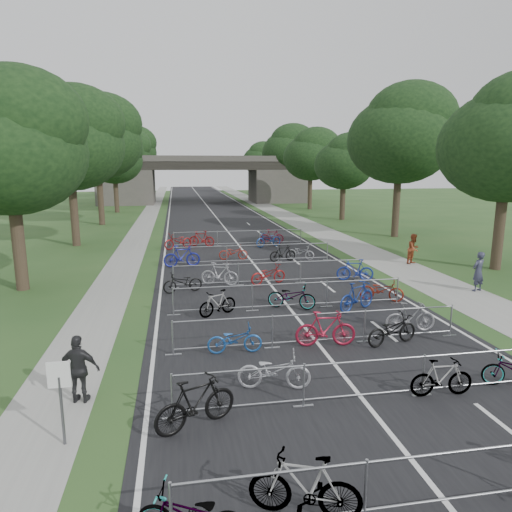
{
  "coord_description": "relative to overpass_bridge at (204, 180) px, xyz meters",
  "views": [
    {
      "loc": [
        -4.37,
        -6.03,
        5.66
      ],
      "look_at": [
        -0.41,
        16.53,
        1.1
      ],
      "focal_mm": 32.0,
      "sensor_mm": 36.0,
      "label": 1
    }
  ],
  "objects": [
    {
      "name": "ground",
      "position": [
        0.0,
        -65.0,
        -3.53
      ],
      "size": [
        200.0,
        200.0,
        0.0
      ],
      "primitive_type": "plane",
      "color": "#294C20",
      "rests_on": "ground"
    },
    {
      "name": "road",
      "position": [
        0.0,
        -15.0,
        -3.53
      ],
      "size": [
        11.0,
        140.0,
        0.01
      ],
      "primitive_type": "cube",
      "color": "black",
      "rests_on": "ground"
    },
    {
      "name": "sidewalk_right",
      "position": [
        8.0,
        -15.0,
        -3.53
      ],
      "size": [
        3.0,
        140.0,
        0.01
      ],
      "primitive_type": "cube",
      "color": "gray",
      "rests_on": "ground"
    },
    {
      "name": "sidewalk_left",
      "position": [
        -7.5,
        -15.0,
        -3.53
      ],
      "size": [
        2.0,
        140.0,
        0.01
      ],
      "primitive_type": "cube",
      "color": "gray",
      "rests_on": "ground"
    },
    {
      "name": "lane_markings",
      "position": [
        0.0,
        -15.0,
        -3.53
      ],
      "size": [
        0.12,
        140.0,
        0.0
      ],
      "primitive_type": "cube",
      "color": "silver",
      "rests_on": "ground"
    },
    {
      "name": "overpass_bridge",
      "position": [
        0.0,
        0.0,
        0.0
      ],
      "size": [
        31.0,
        8.0,
        7.05
      ],
      "color": "#494641",
      "rests_on": "ground"
    },
    {
      "name": "park_sign",
      "position": [
        -6.8,
        -62.0,
        -2.27
      ],
      "size": [
        0.45,
        0.06,
        1.83
      ],
      "color": "#4C4C51",
      "rests_on": "ground"
    },
    {
      "name": "tree_left_0",
      "position": [
        -11.39,
        -49.07,
        2.96
      ],
      "size": [
        6.72,
        6.72,
        10.25
      ],
      "color": "#33261C",
      "rests_on": "ground"
    },
    {
      "name": "tree_right_0",
      "position": [
        13.11,
        -49.07,
        3.39
      ],
      "size": [
        7.17,
        7.17,
        10.93
      ],
      "color": "#33261C",
      "rests_on": "ground"
    },
    {
      "name": "tree_left_1",
      "position": [
        -11.39,
        -37.07,
        3.77
      ],
      "size": [
        7.56,
        7.56,
        11.53
      ],
      "color": "#33261C",
      "rests_on": "ground"
    },
    {
      "name": "tree_right_1",
      "position": [
        13.11,
        -37.07,
        4.37
      ],
      "size": [
        8.18,
        8.18,
        12.47
      ],
      "color": "#33261C",
      "rests_on": "ground"
    },
    {
      "name": "tree_left_2",
      "position": [
        -11.39,
        -25.07,
        4.58
      ],
      "size": [
        8.4,
        8.4,
        12.81
      ],
      "color": "#33261C",
      "rests_on": "ground"
    },
    {
      "name": "tree_right_2",
      "position": [
        13.11,
        -25.07,
        2.41
      ],
      "size": [
        6.16,
        6.16,
        9.39
      ],
      "color": "#33261C",
      "rests_on": "ground"
    },
    {
      "name": "tree_left_3",
      "position": [
        -11.39,
        -13.07,
        2.96
      ],
      "size": [
        6.72,
        6.72,
        10.25
      ],
      "color": "#33261C",
      "rests_on": "ground"
    },
    {
      "name": "tree_right_3",
      "position": [
        13.11,
        -13.07,
        3.39
      ],
      "size": [
        7.17,
        7.17,
        10.93
      ],
      "color": "#33261C",
      "rests_on": "ground"
    },
    {
      "name": "tree_left_4",
      "position": [
        -11.39,
        -1.07,
        3.77
      ],
      "size": [
        7.56,
        7.56,
        11.53
      ],
      "color": "#33261C",
      "rests_on": "ground"
    },
    {
      "name": "tree_right_4",
      "position": [
        13.11,
        -1.07,
        4.37
      ],
      "size": [
        8.18,
        8.18,
        12.47
      ],
      "color": "#33261C",
      "rests_on": "ground"
    },
    {
      "name": "tree_left_5",
      "position": [
        -11.39,
        10.93,
        4.58
      ],
      "size": [
        8.4,
        8.4,
        12.81
      ],
      "color": "#33261C",
      "rests_on": "ground"
    },
    {
      "name": "tree_right_5",
      "position": [
        13.11,
        10.93,
        2.41
      ],
      "size": [
        6.16,
        6.16,
        9.39
      ],
      "color": "#33261C",
      "rests_on": "ground"
    },
    {
      "name": "tree_left_6",
      "position": [
        -11.39,
        22.93,
        2.96
      ],
      "size": [
        6.72,
        6.72,
        10.25
      ],
      "color": "#33261C",
      "rests_on": "ground"
    },
    {
      "name": "tree_right_6",
      "position": [
        13.11,
        22.93,
        3.39
      ],
      "size": [
        7.17,
        7.17,
        10.93
      ],
      "color": "#33261C",
      "rests_on": "ground"
    },
    {
      "name": "barrier_row_0",
      "position": [
        0.0,
        -65.0,
        -2.99
      ],
      "size": [
        9.7,
        0.08,
        1.1
      ],
      "color": "gray",
      "rests_on": "ground"
    },
    {
      "name": "barrier_row_1",
      "position": [
        0.0,
        -61.4,
        -2.99
      ],
      "size": [
        9.7,
        0.08,
        1.1
      ],
      "color": "gray",
      "rests_on": "ground"
    },
    {
      "name": "barrier_row_2",
      "position": [
        0.0,
        -57.8,
        -2.99
      ],
      "size": [
        9.7,
        0.08,
        1.1
      ],
      "color": "gray",
      "rests_on": "ground"
    },
    {
      "name": "barrier_row_3",
      "position": [
        0.0,
        -54.0,
        -2.99
      ],
      "size": [
        9.7,
        0.08,
        1.1
      ],
      "color": "gray",
      "rests_on": "ground"
    },
    {
      "name": "barrier_row_4",
      "position": [
        0.0,
        -50.0,
        -2.99
      ],
      "size": [
        9.7,
        0.08,
        1.1
      ],
      "color": "gray",
      "rests_on": "ground"
    },
    {
      "name": "barrier_row_5",
      "position": [
        0.0,
        -45.0,
        -2.99
      ],
      "size": [
        9.7,
        0.08,
        1.1
      ],
      "color": "gray",
      "rests_on": "ground"
    },
    {
      "name": "barrier_row_6",
      "position": [
        0.0,
        -39.0,
        -2.99
      ],
      "size": [
        9.7,
        0.08,
        1.1
      ],
      "color": "gray",
      "rests_on": "ground"
    },
    {
      "name": "bike_1",
      "position": [
        -2.47,
        -64.76,
        -2.97
      ],
      "size": [
        1.93,
        1.16,
        1.12
      ],
      "primitive_type": "imported",
      "rotation": [
        0.0,
        0.0,
        4.35
      ],
      "color": "gray",
      "rests_on": "ground"
    },
    {
      "name": "bike_4",
      "position": [
        -4.09,
        -61.86,
        -2.95
      ],
      "size": [
        2.0,
        1.32,
        1.17
      ],
      "primitive_type": "imported",
      "rotation": [
        0.0,
        0.0,
        2.01
      ],
      "color": "black",
      "rests_on": "ground"
    },
    {
      "name": "bike_5",
      "position": [
        -2.04,
        -60.4,
        -3.04
      ],
      "size": [
        1.98,
        1.03,
        0.99
      ],
      "primitive_type": "imported",
      "rotation": [
        0.0,
        0.0,
        1.36
      ],
      "color": "#A4A4AB",
      "rests_on": "ground"
    },
    {
      "name": "bike_6",
      "position": [
        1.98,
        -61.5,
        -3.05
      ],
      "size": [
        1.64,
        0.55,
        0.97
      ],
      "primitive_type": "imported",
      "rotation": [
        0.0,
        0.0,
        1.51
      ],
      "color": "gray",
      "rests_on": "ground"
    },
    {
      "name": "bike_8",
      "position": [
        -2.74,
        -57.97,
        -3.09
      ],
      "size": [
        1.7,
        0.64,
        0.88
      ],
      "primitive_type": "imported",
      "rotation": [
        0.0,
        0.0,
        1.54
      ],
      "color": "#1C4F9B",
      "rests_on": "ground"
    },
    {
      "name": "bike_9",
      "position": [
        0.16,
        -57.95,
        -2.95
      ],
      "size": [
        1.98,
        0.75,
        1.16
      ],
      "primitive_type": "imported",
      "rotation": [
        0.0,
        0.0,
        1.46
      ],
      "color": "maroon",
      "rests_on": "ground"
    },
    {
      "name": "bike_10",
      "position": [
        2.3,
        -58.17,
        -3.04
      ],
      "size": [
        1.98,
        1.1,
        0.99
      ],
      "primitive_type": "imported",
      "rotation": [
        0.0,
        0.0,
        1.82
      ],
      "color": "black",
      "rests_on": "ground"
    },
    {
      "name": "bike_11",
      "position": [
        3.45,
        -57.23,
        -3.0
      ],
      "size": [
        1.8,
        0.64,
        1.06
      ],
      "primitive_type": "imported",
      "rotation": [
        0.0,
        0.0,
        1.49
      ],
      "color": "gray",
      "rests_on": "ground"
    },
    {
      "name": "bike_12",
      "position": [
        -2.93,
        -54.32,
        -3.04
      ],
      "size": [
        1.66,
        1.16,
        0.98
      ],
      "primitive_type": "imported",
      "rotation": [
        0.0,
        0.0,
        5.19
      ],
      "color": "gray",
      "rests_on": "ground"
    },
    {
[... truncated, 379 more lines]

